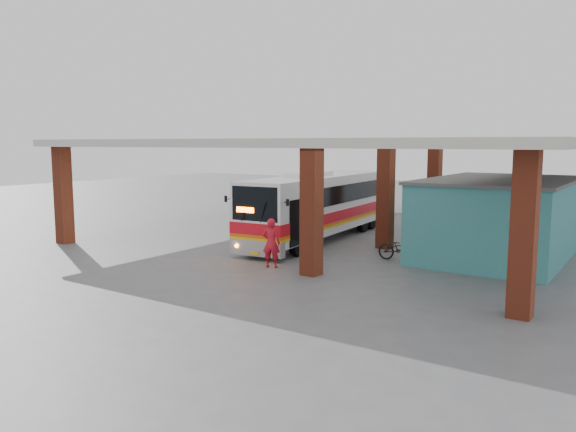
% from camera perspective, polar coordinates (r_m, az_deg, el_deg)
% --- Properties ---
extents(ground, '(90.00, 90.00, 0.00)m').
position_cam_1_polar(ground, '(23.51, 0.01, -3.62)').
color(ground, '#515154').
rests_on(ground, ground).
extents(brick_columns, '(20.10, 21.60, 4.35)m').
position_cam_1_polar(brick_columns, '(26.81, 8.57, 2.36)').
color(brick_columns, '#973821').
rests_on(brick_columns, ground).
extents(canopy_roof, '(21.00, 23.00, 0.30)m').
position_cam_1_polar(canopy_roof, '(28.46, 8.28, 7.34)').
color(canopy_roof, beige).
rests_on(canopy_roof, brick_columns).
extents(shop_building, '(5.20, 8.20, 3.11)m').
position_cam_1_polar(shop_building, '(23.91, 20.70, -0.12)').
color(shop_building, teal).
rests_on(shop_building, ground).
extents(coach_bus, '(3.24, 11.20, 3.22)m').
position_cam_1_polar(coach_bus, '(26.10, 3.05, 1.03)').
color(coach_bus, white).
rests_on(coach_bus, ground).
extents(motorcycle, '(1.90, 0.67, 1.00)m').
position_cam_1_polar(motorcycle, '(21.91, 11.46, -3.26)').
color(motorcycle, black).
rests_on(motorcycle, ground).
extents(pedestrian, '(0.77, 0.64, 1.81)m').
position_cam_1_polar(pedestrian, '(20.37, -1.72, -2.75)').
color(pedestrian, red).
rests_on(pedestrian, ground).
extents(red_chair, '(0.50, 0.50, 0.77)m').
position_cam_1_polar(red_chair, '(27.64, 16.95, -1.54)').
color(red_chair, red).
rests_on(red_chair, ground).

